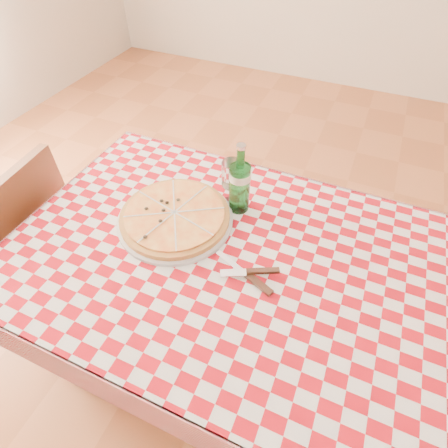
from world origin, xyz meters
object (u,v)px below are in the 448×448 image
at_px(dining_table, 222,272).
at_px(chair_far, 28,239).
at_px(water_bottle, 240,179).
at_px(pizza_plate, 175,215).
at_px(wine_glass, 232,184).

bearing_deg(dining_table, chair_far, -176.05).
bearing_deg(water_bottle, chair_far, -162.52).
height_order(chair_far, pizza_plate, chair_far).
distance_m(pizza_plate, water_bottle, 0.24).
distance_m(chair_far, pizza_plate, 0.74).
distance_m(chair_far, water_bottle, 0.96).
bearing_deg(water_bottle, dining_table, -82.32).
bearing_deg(wine_glass, water_bottle, -21.54).
bearing_deg(chair_far, wine_glass, -166.67).
relative_size(dining_table, pizza_plate, 3.17).
xyz_separation_m(dining_table, wine_glass, (-0.06, 0.22, 0.18)).
bearing_deg(wine_glass, dining_table, -74.53).
xyz_separation_m(chair_far, pizza_plate, (0.66, 0.12, 0.30)).
xyz_separation_m(chair_far, water_bottle, (0.83, 0.26, 0.40)).
relative_size(water_bottle, wine_glass, 1.48).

